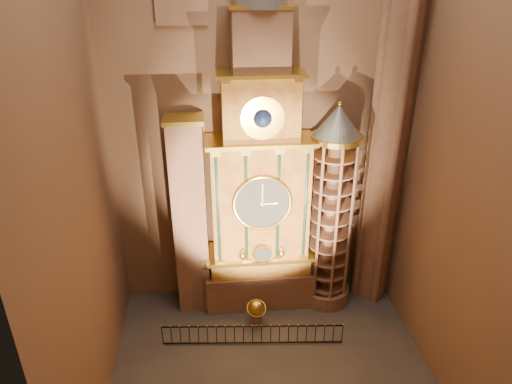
{
  "coord_description": "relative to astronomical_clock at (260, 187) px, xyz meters",
  "views": [
    {
      "loc": [
        -2.2,
        -14.62,
        15.89
      ],
      "look_at": [
        -0.39,
        3.0,
        7.36
      ],
      "focal_mm": 32.0,
      "sensor_mm": 36.0,
      "label": 1
    }
  ],
  "objects": [
    {
      "name": "floor",
      "position": [
        0.0,
        -4.96,
        -6.68
      ],
      "size": [
        14.0,
        14.0,
        0.0
      ],
      "primitive_type": "plane",
      "color": "#383330",
      "rests_on": "ground"
    },
    {
      "name": "wall_back",
      "position": [
        0.0,
        1.04,
        4.32
      ],
      "size": [
        22.0,
        0.0,
        22.0
      ],
      "primitive_type": "plane",
      "rotation": [
        1.57,
        0.0,
        0.0
      ],
      "color": "brown",
      "rests_on": "floor"
    },
    {
      "name": "wall_left",
      "position": [
        -7.0,
        -4.96,
        4.32
      ],
      "size": [
        0.0,
        22.0,
        22.0
      ],
      "primitive_type": "plane",
      "rotation": [
        1.57,
        0.0,
        1.57
      ],
      "color": "brown",
      "rests_on": "floor"
    },
    {
      "name": "wall_right",
      "position": [
        7.0,
        -4.96,
        4.32
      ],
      "size": [
        0.0,
        22.0,
        22.0
      ],
      "primitive_type": "plane",
      "rotation": [
        1.57,
        0.0,
        -1.57
      ],
      "color": "brown",
      "rests_on": "floor"
    },
    {
      "name": "astronomical_clock",
      "position": [
        0.0,
        0.0,
        0.0
      ],
      "size": [
        5.6,
        2.41,
        16.7
      ],
      "color": "#8C634C",
      "rests_on": "floor"
    },
    {
      "name": "portrait_tower",
      "position": [
        -3.4,
        0.02,
        -1.53
      ],
      "size": [
        1.8,
        1.6,
        10.2
      ],
      "color": "#8C634C",
      "rests_on": "floor"
    },
    {
      "name": "stair_turret",
      "position": [
        3.5,
        -0.26,
        -1.41
      ],
      "size": [
        2.5,
        2.5,
        10.8
      ],
      "color": "#8C634C",
      "rests_on": "floor"
    },
    {
      "name": "gothic_pier",
      "position": [
        6.1,
        0.04,
        4.32
      ],
      "size": [
        2.04,
        2.04,
        22.0
      ],
      "color": "#8C634C",
      "rests_on": "floor"
    },
    {
      "name": "celestial_globe",
      "position": [
        -0.37,
        -1.96,
        -5.83
      ],
      "size": [
        1.1,
        1.05,
        1.41
      ],
      "color": "#8C634C",
      "rests_on": "floor"
    },
    {
      "name": "iron_railing",
      "position": [
        -0.69,
        -3.3,
        -6.1
      ],
      "size": [
        8.42,
        0.8,
        1.06
      ],
      "color": "black",
      "rests_on": "floor"
    }
  ]
}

